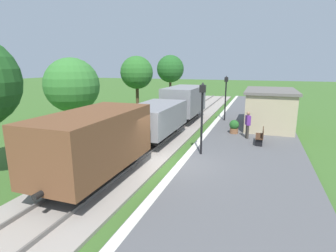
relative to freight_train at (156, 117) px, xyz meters
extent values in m
plane|color=#3D6628|center=(2.40, -3.91, -1.60)|extent=(160.00, 160.00, 0.00)
cube|color=#565659|center=(5.60, -3.91, -1.47)|extent=(6.00, 60.00, 0.25)
cube|color=silver|center=(2.80, -3.91, -1.34)|extent=(0.36, 60.00, 0.01)
cube|color=#9E9389|center=(0.00, -3.91, -1.54)|extent=(3.80, 60.00, 0.12)
cube|color=slate|center=(0.72, -3.91, -1.41)|extent=(0.07, 60.00, 0.14)
cube|color=slate|center=(-0.72, -3.91, -1.41)|extent=(0.07, 60.00, 0.14)
cube|color=brown|center=(0.00, -6.60, 0.28)|extent=(2.50, 5.60, 2.20)
cube|color=black|center=(0.00, -6.60, -0.67)|extent=(2.10, 5.15, 0.50)
cylinder|color=black|center=(0.00, -4.81, -0.92)|extent=(1.56, 0.84, 0.84)
cylinder|color=black|center=(0.00, -8.39, -0.92)|extent=(1.56, 0.84, 0.84)
cylinder|color=black|center=(0.00, -3.65, -0.67)|extent=(0.20, 0.30, 0.20)
cylinder|color=black|center=(0.00, -9.55, -0.67)|extent=(0.20, 0.30, 0.20)
cube|color=gray|center=(0.00, 0.00, -0.02)|extent=(2.50, 5.60, 1.60)
cube|color=black|center=(0.00, 0.00, -0.67)|extent=(2.10, 5.15, 0.50)
cylinder|color=black|center=(0.00, 1.79, -0.92)|extent=(1.56, 0.84, 0.84)
cylinder|color=black|center=(0.00, -1.79, -0.92)|extent=(1.56, 0.84, 0.84)
cylinder|color=black|center=(0.00, 2.95, -0.67)|extent=(0.20, 0.30, 0.20)
cylinder|color=black|center=(0.00, -2.95, -0.67)|extent=(0.20, 0.30, 0.20)
cube|color=gray|center=(0.00, 6.60, 0.28)|extent=(2.50, 5.60, 2.20)
cube|color=black|center=(0.00, 6.60, -0.67)|extent=(2.10, 5.15, 0.50)
cylinder|color=black|center=(0.00, 8.39, -0.92)|extent=(1.56, 0.84, 0.84)
cylinder|color=black|center=(0.00, 4.81, -0.92)|extent=(1.56, 0.84, 0.84)
cylinder|color=black|center=(0.00, 9.55, -0.67)|extent=(0.20, 0.30, 0.20)
cylinder|color=black|center=(0.00, 3.65, -0.67)|extent=(0.20, 0.30, 0.20)
cube|color=tan|center=(6.80, 5.73, -0.05)|extent=(3.20, 5.50, 2.60)
cube|color=#66605B|center=(6.80, 5.73, 1.34)|extent=(3.50, 5.80, 0.18)
cube|color=black|center=(5.19, 4.63, 0.08)|extent=(0.03, 0.90, 0.80)
cube|color=#422819|center=(6.23, 0.82, -0.91)|extent=(0.42, 1.50, 0.04)
cube|color=#422819|center=(6.42, 0.82, -0.66)|extent=(0.04, 1.50, 0.45)
cube|color=black|center=(6.23, 0.22, -1.14)|extent=(0.38, 0.06, 0.42)
cube|color=black|center=(6.23, 1.42, -1.14)|extent=(0.38, 0.06, 0.42)
cube|color=#422819|center=(6.23, 10.40, -0.91)|extent=(0.42, 1.50, 0.04)
cube|color=#422819|center=(6.42, 10.40, -0.66)|extent=(0.04, 1.50, 0.45)
cube|color=black|center=(6.23, 9.80, -1.14)|extent=(0.38, 0.06, 0.42)
cube|color=black|center=(6.23, 11.00, -1.14)|extent=(0.38, 0.06, 0.42)
cylinder|color=#38332D|center=(5.52, 1.70, -0.92)|extent=(0.15, 0.15, 0.86)
cylinder|color=#38332D|center=(5.46, 1.85, -0.92)|extent=(0.15, 0.15, 0.86)
cube|color=#662D8C|center=(5.49, 1.77, -0.19)|extent=(0.36, 0.44, 0.60)
sphere|color=#936B51|center=(5.49, 1.77, 0.25)|extent=(0.22, 0.22, 0.22)
cylinder|color=brown|center=(4.58, 2.80, -1.18)|extent=(0.56, 0.56, 0.34)
sphere|color=#235B23|center=(4.58, 2.80, -0.75)|extent=(0.64, 0.64, 0.64)
cylinder|color=black|center=(3.40, -2.19, 0.25)|extent=(0.11, 0.11, 3.20)
cube|color=black|center=(3.40, -2.19, 2.03)|extent=(0.28, 0.28, 0.36)
sphere|color=#F2E5BF|center=(3.40, -2.19, 2.03)|extent=(0.20, 0.20, 0.20)
cone|color=black|center=(3.40, -2.19, 2.27)|extent=(0.20, 0.20, 0.16)
cylinder|color=black|center=(3.40, 7.02, 0.25)|extent=(0.11, 0.11, 3.20)
cube|color=black|center=(3.40, 7.02, 2.03)|extent=(0.28, 0.28, 0.36)
sphere|color=#F2E5BF|center=(3.40, 7.02, 2.03)|extent=(0.20, 0.20, 0.20)
cone|color=black|center=(3.40, 7.02, 2.27)|extent=(0.20, 0.20, 0.16)
cylinder|color=#4C3823|center=(-6.92, 0.93, -0.67)|extent=(0.28, 0.28, 1.86)
sphere|color=#387A33|center=(-6.92, 0.93, 1.74)|extent=(3.96, 3.96, 3.96)
cylinder|color=#4C3823|center=(-4.37, 6.49, -0.07)|extent=(0.28, 0.28, 3.06)
sphere|color=#2D6B28|center=(-4.37, 6.49, 2.54)|extent=(2.88, 2.88, 2.88)
cylinder|color=#4C3823|center=(-4.02, 14.68, -0.01)|extent=(0.28, 0.28, 3.18)
sphere|color=#235B23|center=(-4.02, 14.68, 2.76)|extent=(3.14, 3.14, 3.14)
camera|label=1|loc=(6.11, -15.15, 3.15)|focal=28.37mm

